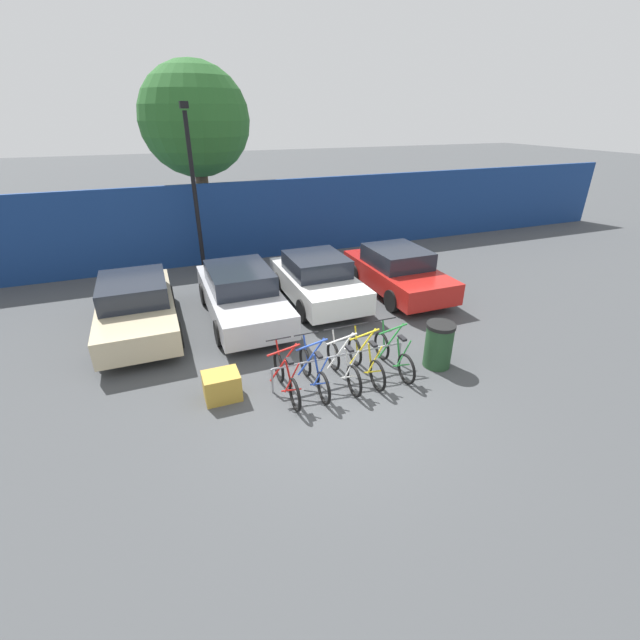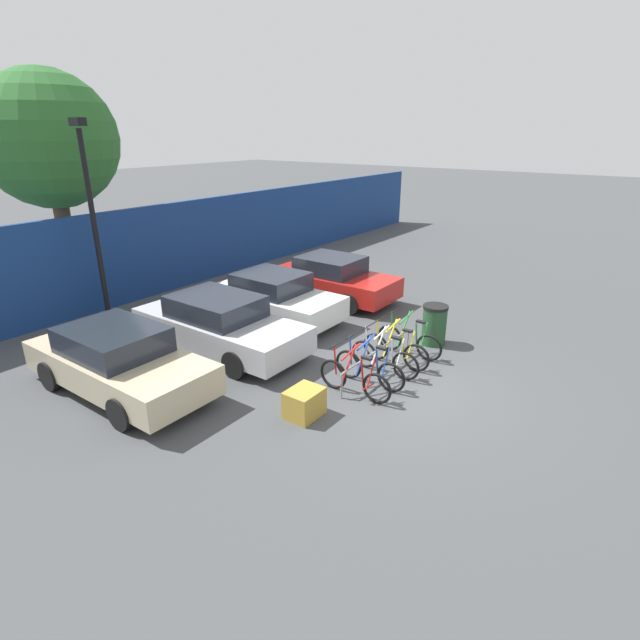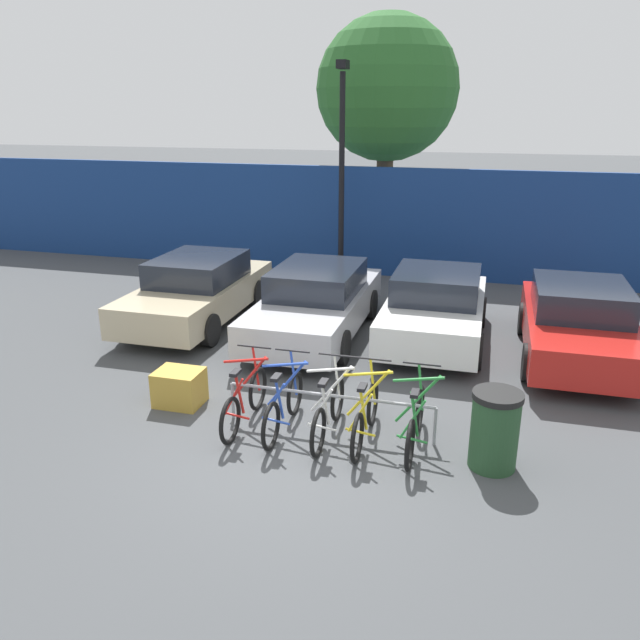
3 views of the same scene
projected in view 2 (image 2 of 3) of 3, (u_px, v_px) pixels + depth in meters
The scene contains 16 objects.
ground_plane at pixel (397, 386), 10.68m from camera, with size 120.00×120.00×0.00m, color #424447.
hoarding_wall at pixel (125, 257), 15.40m from camera, with size 36.00×0.16×2.88m, color navy.
bike_rack at pixel (378, 353), 11.14m from camera, with size 2.98×0.04×0.57m.
bicycle_red at pixel (354, 379), 10.17m from camera, with size 0.68×1.71×1.05m.
bicycle_blue at pixel (369, 369), 10.61m from camera, with size 0.68×1.71×1.05m.
bicycle_white at pixel (384, 358), 11.11m from camera, with size 0.68×1.71×1.05m.
bicycle_yellow at pixel (395, 350), 11.50m from camera, with size 0.68×1.71×1.05m.
bicycle_green at pixel (409, 341), 12.01m from camera, with size 0.68×1.71×1.05m.
car_beige at pixel (118, 360), 10.26m from camera, with size 1.91×4.35×1.40m.
car_silver at pixel (220, 324), 12.18m from camera, with size 1.91×4.56×1.40m.
car_white at pixel (274, 298), 14.07m from camera, with size 1.91×3.91×1.40m.
car_red at pixel (332, 279), 15.87m from camera, with size 1.91×4.10×1.40m.
lamp_post at pixel (92, 213), 13.21m from camera, with size 0.24×0.44×5.42m.
trash_bin at pixel (434, 325), 12.62m from camera, with size 0.63×0.63×1.03m.
cargo_crate at pixel (304, 403), 9.48m from camera, with size 0.70×0.56×0.55m, color #B28C33.
tree_behind_hoarding at pixel (49, 141), 14.58m from camera, with size 3.95×3.95×6.83m.
Camera 2 is at (-8.61, -4.25, 5.15)m, focal length 28.00 mm.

